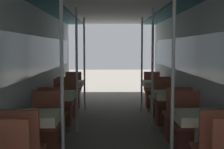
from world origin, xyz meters
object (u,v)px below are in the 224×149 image
at_px(chair_right_far_2, 165,110).
at_px(dining_table_right_3, 156,86).
at_px(chair_left_near_3, 68,104).
at_px(dining_table_right_1, 199,122).
at_px(chair_left_far_1, 45,136).
at_px(chair_right_far_3, 152,96).
at_px(dining_table_left_2, 58,99).
at_px(dining_table_left_1, 35,123).
at_px(chair_left_near_2, 53,123).
at_px(chair_right_near_2, 177,123).
at_px(support_pole_left_3, 84,65).
at_px(chair_right_far_1, 188,135).
at_px(support_pole_right_1, 173,81).
at_px(chair_right_near_3, 159,104).
at_px(dining_table_left_3, 70,87).
at_px(support_pole_left_1, 62,81).
at_px(chair_left_far_2, 63,110).
at_px(support_pole_left_2, 77,71).
at_px(support_pole_right_3, 142,65).
at_px(chair_left_far_3, 73,96).
at_px(dining_table_right_2, 171,99).

distance_m(chair_right_far_2, dining_table_right_3, 1.27).
xyz_separation_m(chair_left_near_3, dining_table_right_1, (2.01, -2.99, 0.31)).
height_order(chair_left_far_1, chair_right_far_3, same).
bearing_deg(chair_left_near_3, dining_table_left_2, -90.00).
relative_size(dining_table_left_1, chair_left_near_2, 0.81).
distance_m(dining_table_left_1, chair_right_near_2, 2.38).
xyz_separation_m(support_pole_left_3, chair_right_far_2, (1.68, -1.23, -0.82)).
xyz_separation_m(chair_left_near_3, chair_right_far_1, (2.01, -2.46, 0.00)).
xyz_separation_m(dining_table_left_2, support_pole_right_1, (1.68, -1.76, 0.51)).
height_order(chair_right_near_2, chair_right_near_3, same).
xyz_separation_m(dining_table_left_3, dining_table_right_3, (2.01, 0.00, 0.00)).
height_order(support_pole_left_1, dining_table_right_1, support_pole_left_1).
bearing_deg(chair_left_far_2, dining_table_left_3, -90.00).
distance_m(chair_left_near_2, support_pole_left_2, 1.03).
distance_m(chair_left_near_3, dining_table_right_3, 2.10).
relative_size(chair_right_far_2, dining_table_right_3, 1.24).
relative_size(dining_table_left_2, chair_left_far_2, 0.81).
height_order(chair_left_far_2, chair_right_far_2, same).
relative_size(dining_table_left_1, support_pole_right_1, 0.32).
height_order(dining_table_left_3, support_pole_right_3, support_pole_right_3).
xyz_separation_m(support_pole_left_1, dining_table_right_1, (1.68, 0.00, -0.51)).
distance_m(chair_left_far_2, support_pole_left_2, 1.03).
bearing_deg(chair_left_far_2, chair_right_near_2, 152.27).
relative_size(support_pole_left_1, chair_left_far_3, 2.48).
bearing_deg(chair_left_far_2, support_pole_left_2, 122.24).
height_order(dining_table_left_1, dining_table_left_3, same).
distance_m(dining_table_left_1, dining_table_right_2, 2.67).
bearing_deg(chair_left_near_2, chair_right_far_3, 54.49).
xyz_separation_m(chair_left_far_1, chair_right_near_2, (2.01, 0.70, 0.00)).
bearing_deg(chair_left_far_3, dining_table_right_2, 131.29).
bearing_deg(dining_table_right_1, chair_right_far_2, 90.00).
bearing_deg(chair_left_far_3, chair_right_far_2, 138.78).
relative_size(chair_right_far_2, chair_right_near_3, 1.00).
height_order(support_pole_right_1, support_pole_right_3, same).
height_order(dining_table_right_3, chair_right_near_3, chair_right_near_3).
bearing_deg(support_pole_left_1, dining_table_right_3, 64.54).
height_order(chair_left_far_3, chair_right_near_3, same).
bearing_deg(dining_table_left_3, dining_table_right_3, 0.00).
relative_size(dining_table_right_1, chair_right_near_2, 0.81).
relative_size(dining_table_left_1, dining_table_right_3, 1.00).
height_order(dining_table_left_1, chair_left_near_3, chair_left_near_3).
xyz_separation_m(chair_left_far_3, dining_table_right_2, (2.01, -2.29, 0.31)).
bearing_deg(chair_right_far_2, dining_table_right_2, 90.00).
bearing_deg(dining_table_right_3, dining_table_right_1, -90.00).
bearing_deg(chair_left_near_3, chair_left_far_1, -90.00).
xyz_separation_m(support_pole_left_1, support_pole_left_2, (0.00, 1.76, 0.00)).
bearing_deg(dining_table_right_2, support_pole_left_2, 180.00).
bearing_deg(dining_table_right_3, chair_left_far_2, -148.48).
bearing_deg(chair_left_near_3, dining_table_right_3, 14.72).
bearing_deg(chair_left_far_3, support_pole_right_1, 112.49).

